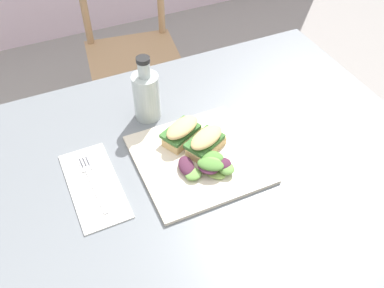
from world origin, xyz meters
name	(u,v)px	position (x,y,z in m)	size (l,w,h in m)	color
dining_table	(199,203)	(-0.01, 0.00, 0.62)	(1.19, 0.93, 0.74)	slate
chair_wooden_far	(133,53)	(0.12, 0.99, 0.45)	(0.45, 0.45, 0.87)	tan
plate_lunch	(199,159)	(0.00, 0.04, 0.74)	(0.30, 0.30, 0.01)	beige
sandwich_half_front	(206,142)	(0.03, 0.06, 0.78)	(0.12, 0.10, 0.06)	#DBB270
sandwich_half_back	(182,132)	(-0.01, 0.11, 0.78)	(0.12, 0.10, 0.06)	#DBB270
salad_mixed_greens	(208,165)	(0.01, -0.01, 0.77)	(0.13, 0.13, 0.04)	#84A84C
napkin_folded	(94,185)	(-0.26, 0.07, 0.74)	(0.11, 0.25, 0.00)	silver
fork_on_napkin	(92,179)	(-0.26, 0.08, 0.75)	(0.03, 0.19, 0.00)	silver
bottle_cold_brew	(147,97)	(-0.05, 0.25, 0.80)	(0.07, 0.07, 0.19)	#472819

